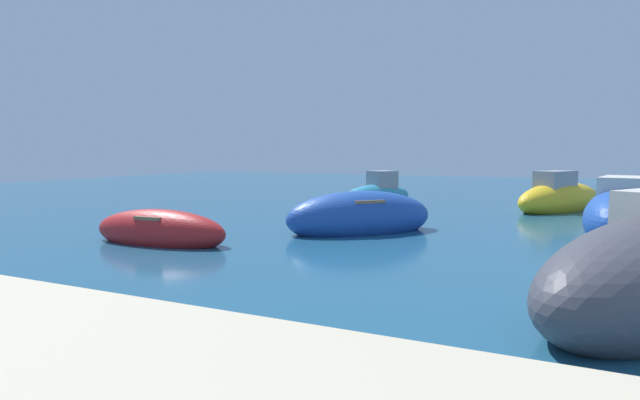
# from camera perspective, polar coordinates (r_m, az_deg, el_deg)

# --- Properties ---
(moored_boat_0) EXTENTS (3.71, 5.01, 1.78)m
(moored_boat_0) POSITION_cam_1_polar(r_m,az_deg,el_deg) (20.72, 25.41, 0.14)
(moored_boat_0) COLOR gold
(moored_boat_0) RESTS_ON ground
(moored_boat_4) EXTENTS (4.06, 4.14, 1.44)m
(moored_boat_4) POSITION_cam_1_polar(r_m,az_deg,el_deg) (13.71, 4.54, -1.94)
(moored_boat_4) COLOR #1E479E
(moored_boat_4) RESTS_ON ground
(moored_boat_5) EXTENTS (3.63, 1.38, 1.05)m
(moored_boat_5) POSITION_cam_1_polar(r_m,az_deg,el_deg) (12.57, -17.62, -3.35)
(moored_boat_5) COLOR #B21E1E
(moored_boat_5) RESTS_ON ground
(moored_boat_7) EXTENTS (2.66, 3.85, 1.61)m
(moored_boat_7) POSITION_cam_1_polar(r_m,az_deg,el_deg) (21.33, 6.55, 0.62)
(moored_boat_7) COLOR teal
(moored_boat_7) RESTS_ON ground
(moored_boat_8) EXTENTS (2.69, 4.65, 1.87)m
(moored_boat_8) POSITION_cam_1_polar(r_m,az_deg,el_deg) (15.35, 31.09, -1.48)
(moored_boat_8) COLOR #1E479E
(moored_boat_8) RESTS_ON ground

